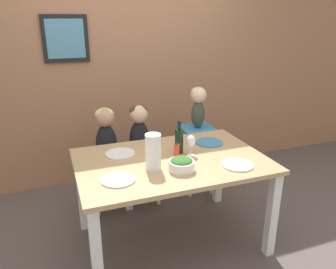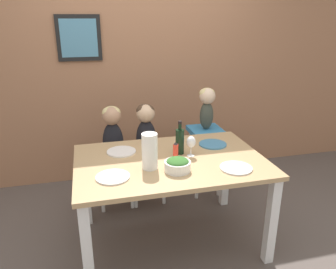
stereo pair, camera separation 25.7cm
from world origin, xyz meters
The scene contains 18 objects.
ground_plane centered at (0.00, 0.00, 0.00)m, with size 14.00×14.00×0.00m, color #564C47.
wall_back centered at (0.00, 1.37, 1.35)m, with size 10.00×0.09×2.70m.
dining_table centered at (0.00, 0.00, 0.66)m, with size 1.47×0.98×0.76m.
chair_far_left centered at (-0.39, 0.73, 0.39)m, with size 0.39×0.42×0.46m.
chair_far_center centered at (-0.06, 0.73, 0.39)m, with size 0.39×0.42×0.46m.
chair_right_highchair centered at (0.57, 0.73, 0.56)m, with size 0.33×0.35×0.72m.
person_child_left centered at (-0.39, 0.73, 0.77)m, with size 0.20×0.18×0.56m.
person_child_center centered at (-0.06, 0.73, 0.77)m, with size 0.20×0.18×0.56m.
person_baby_right centered at (0.57, 0.73, 0.99)m, with size 0.16×0.17×0.43m.
wine_bottle centered at (0.10, 0.10, 0.87)m, with size 0.07×0.07×0.28m.
paper_towel_roll centered at (-0.19, -0.12, 0.89)m, with size 0.12×0.12×0.27m.
wine_glass_near centered at (0.18, 0.02, 0.88)m, with size 0.07×0.07×0.17m.
salad_bowl_large centered at (0.00, -0.21, 0.81)m, with size 0.19×0.19×0.10m.
dinner_plate_front_left centered at (-0.47, -0.21, 0.77)m, with size 0.24×0.24×0.01m.
dinner_plate_back_left centered at (-0.36, 0.23, 0.77)m, with size 0.24×0.24×0.01m.
dinner_plate_back_right centered at (0.44, 0.20, 0.77)m, with size 0.24×0.24×0.01m.
dinner_plate_front_right centered at (0.43, -0.28, 0.77)m, with size 0.24×0.24×0.01m.
condiment_bottle_hot_sauce centered at (0.04, -0.02, 0.83)m, with size 0.04×0.04×0.15m.
Camera 2 is at (-0.59, -2.27, 1.82)m, focal length 35.00 mm.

